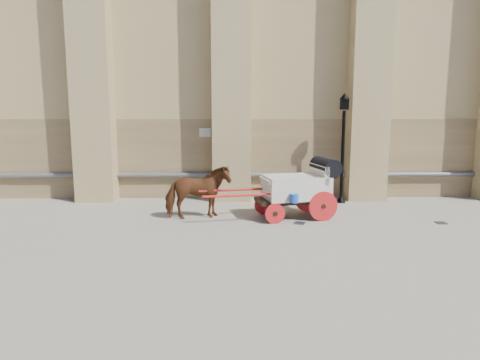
{
  "coord_description": "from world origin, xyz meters",
  "views": [
    {
      "loc": [
        -1.01,
        -12.15,
        3.24
      ],
      "look_at": [
        -0.75,
        0.79,
        1.19
      ],
      "focal_mm": 32.0,
      "sensor_mm": 36.0,
      "label": 1
    }
  ],
  "objects": [
    {
      "name": "drain_grate_far",
      "position": [
        5.21,
        0.04,
        0.01
      ],
      "size": [
        0.34,
        0.34,
        0.01
      ],
      "primitive_type": "cube",
      "rotation": [
        0.0,
        0.0,
        -0.06
      ],
      "color": "black",
      "rests_on": "ground"
    },
    {
      "name": "drain_grate_near",
      "position": [
        1.0,
        0.09,
        0.01
      ],
      "size": [
        0.41,
        0.41,
        0.01
      ],
      "primitive_type": "cube",
      "rotation": [
        0.0,
        0.0,
        -0.37
      ],
      "color": "black",
      "rests_on": "ground"
    },
    {
      "name": "ground",
      "position": [
        0.0,
        0.0,
        0.0
      ],
      "size": [
        90.0,
        90.0,
        0.0
      ],
      "primitive_type": "plane",
      "color": "gray",
      "rests_on": "ground"
    },
    {
      "name": "carriage",
      "position": [
        1.13,
        0.88,
        0.99
      ],
      "size": [
        4.35,
        1.91,
        1.84
      ],
      "rotation": [
        0.0,
        0.0,
        0.19
      ],
      "color": "black",
      "rests_on": "ground"
    },
    {
      "name": "horse",
      "position": [
        -2.05,
        0.75,
        0.82
      ],
      "size": [
        2.1,
        1.31,
        1.65
      ],
      "primitive_type": "imported",
      "rotation": [
        0.0,
        0.0,
        1.8
      ],
      "color": "brown",
      "rests_on": "ground"
    },
    {
      "name": "street_lamp",
      "position": [
        2.97,
        3.02,
        2.1
      ],
      "size": [
        0.37,
        0.37,
        3.92
      ],
      "color": "black",
      "rests_on": "ground"
    }
  ]
}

